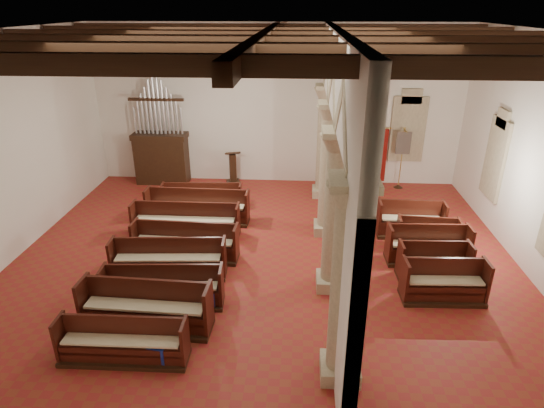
{
  "coord_description": "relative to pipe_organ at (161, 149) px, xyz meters",
  "views": [
    {
      "loc": [
        0.93,
        -11.27,
        6.58
      ],
      "look_at": [
        0.17,
        0.5,
        1.36
      ],
      "focal_mm": 30.0,
      "sensor_mm": 36.0,
      "label": 1
    }
  ],
  "objects": [
    {
      "name": "wall_left",
      "position": [
        -2.5,
        -5.5,
        1.63
      ],
      "size": [
        0.02,
        12.0,
        6.0
      ],
      "primitive_type": "cube",
      "color": "white",
      "rests_on": "floor"
    },
    {
      "name": "nave_pew_2",
      "position": [
        2.29,
        -7.98,
        -1.04
      ],
      "size": [
        2.86,
        0.85,
        1.0
      ],
      "rotation": [
        0.0,
        0.0,
        0.07
      ],
      "color": "black",
      "rests_on": "floor"
    },
    {
      "name": "wall_back",
      "position": [
        4.5,
        0.5,
        1.63
      ],
      "size": [
        14.0,
        0.02,
        6.0
      ],
      "primitive_type": "cube",
      "color": "white",
      "rests_on": "floor"
    },
    {
      "name": "nave_pew_4",
      "position": [
        2.3,
        -5.82,
        -1.02
      ],
      "size": [
        2.97,
        0.81,
        1.05
      ],
      "rotation": [
        0.0,
        0.0,
        -0.04
      ],
      "color": "black",
      "rests_on": "floor"
    },
    {
      "name": "hymnal_box_a",
      "position": [
        2.73,
        -9.92,
        -1.09
      ],
      "size": [
        0.39,
        0.33,
        0.35
      ],
      "primitive_type": "cube",
      "rotation": [
        0.0,
        0.0,
        -0.14
      ],
      "color": "navy",
      "rests_on": "floor"
    },
    {
      "name": "nave_pew_6",
      "position": [
        2.14,
        -3.48,
        -1.01
      ],
      "size": [
        3.37,
        0.82,
        1.1
      ],
      "rotation": [
        0.0,
        0.0,
        -0.03
      ],
      "color": "black",
      "rests_on": "floor"
    },
    {
      "name": "lectern",
      "position": [
        2.8,
        -0.01,
        -0.79
      ],
      "size": [
        0.66,
        0.7,
        1.4
      ],
      "rotation": [
        0.0,
        0.0,
        0.28
      ],
      "color": "#362111",
      "rests_on": "floor"
    },
    {
      "name": "dossal_curtain",
      "position": [
        8.0,
        0.42,
        -0.21
      ],
      "size": [
        1.8,
        0.07,
        2.17
      ],
      "color": "maroon",
      "rests_on": "floor"
    },
    {
      "name": "wall_right",
      "position": [
        11.5,
        -5.5,
        1.63
      ],
      "size": [
        0.02,
        12.0,
        6.0
      ],
      "primitive_type": "cube",
      "color": "white",
      "rests_on": "floor"
    },
    {
      "name": "aisle_pew_4",
      "position": [
        8.86,
        -4.03,
        -1.0
      ],
      "size": [
        2.01,
        0.77,
        1.11
      ],
      "rotation": [
        0.0,
        0.0,
        -0.02
      ],
      "color": "black",
      "rests_on": "floor"
    },
    {
      "name": "window_right_b",
      "position": [
        11.48,
        -3.0,
        0.83
      ],
      "size": [
        0.03,
        1.0,
        2.2
      ],
      "primitive_type": "cube",
      "color": "#35775C",
      "rests_on": "wall_right"
    },
    {
      "name": "wall_front",
      "position": [
        4.5,
        -11.5,
        1.63
      ],
      "size": [
        14.0,
        0.02,
        6.0
      ],
      "primitive_type": "cube",
      "color": "white",
      "rests_on": "floor"
    },
    {
      "name": "hymnal_box_c",
      "position": [
        3.1,
        -5.39,
        -1.11
      ],
      "size": [
        0.33,
        0.27,
        0.32
      ],
      "primitive_type": "cube",
      "rotation": [
        0.0,
        0.0,
        0.03
      ],
      "color": "#16199A",
      "rests_on": "floor"
    },
    {
      "name": "tube_heater_b",
      "position": [
        1.83,
        -9.76,
        -1.21
      ],
      "size": [
        0.95,
        0.28,
        0.1
      ],
      "primitive_type": "cylinder",
      "rotation": [
        0.0,
        1.57,
        -0.2
      ],
      "color": "silver",
      "rests_on": "floor"
    },
    {
      "name": "aisle_pew_0",
      "position": [
        8.94,
        -7.37,
        -1.01
      ],
      "size": [
        1.99,
        0.78,
        1.06
      ],
      "rotation": [
        0.0,
        0.0,
        0.04
      ],
      "color": "black",
      "rests_on": "floor"
    },
    {
      "name": "nave_pew_0",
      "position": [
        2.02,
        -9.86,
        -1.06
      ],
      "size": [
        2.58,
        0.67,
        0.95
      ],
      "rotation": [
        0.0,
        0.0,
        0.01
      ],
      "color": "black",
      "rests_on": "floor"
    },
    {
      "name": "aisle_pew_3",
      "position": [
        9.17,
        -4.94,
        -1.04
      ],
      "size": [
        1.77,
        0.76,
        0.99
      ],
      "rotation": [
        0.0,
        0.0,
        -0.06
      ],
      "color": "black",
      "rests_on": "floor"
    },
    {
      "name": "ceiling_beams",
      "position": [
        4.5,
        -5.5,
        4.45
      ],
      "size": [
        13.8,
        11.8,
        0.3
      ],
      "primitive_type": null,
      "color": "black",
      "rests_on": "wall_back"
    },
    {
      "name": "window_back",
      "position": [
        9.5,
        0.48,
        0.83
      ],
      "size": [
        1.0,
        0.03,
        2.2
      ],
      "primitive_type": "cube",
      "color": "#35775C",
      "rests_on": "wall_back"
    },
    {
      "name": "nave_pew_7",
      "position": [
        2.08,
        -2.56,
        -1.06
      ],
      "size": [
        2.77,
        0.81,
        0.95
      ],
      "rotation": [
        0.0,
        0.0,
        0.06
      ],
      "color": "black",
      "rests_on": "floor"
    },
    {
      "name": "hymnal_box_b",
      "position": [
        3.39,
        -8.04,
        -1.09
      ],
      "size": [
        0.42,
        0.38,
        0.35
      ],
      "primitive_type": "cube",
      "rotation": [
        0.0,
        0.0,
        -0.29
      ],
      "color": "navy",
      "rests_on": "floor"
    },
    {
      "name": "nave_pew_3",
      "position": [
        2.09,
        -6.74,
        -1.03
      ],
      "size": [
        3.01,
        0.89,
        1.04
      ],
      "rotation": [
        0.0,
        0.0,
        0.07
      ],
      "color": "black",
      "rests_on": "floor"
    },
    {
      "name": "floor",
      "position": [
        4.5,
        -5.5,
        -1.37
      ],
      "size": [
        14.0,
        14.0,
        0.0
      ],
      "primitive_type": "plane",
      "color": "maroon",
      "rests_on": "ground"
    },
    {
      "name": "processional_banner",
      "position": [
        9.29,
        -0.01,
        -0.57
      ],
      "size": [
        0.55,
        0.7,
        2.4
      ],
      "rotation": [
        0.0,
        0.0,
        0.01
      ],
      "color": "black",
      "rests_on": "floor"
    },
    {
      "name": "pipe_organ",
      "position": [
        0.0,
        0.0,
        0.0
      ],
      "size": [
        2.1,
        0.85,
        4.4
      ],
      "color": "black",
      "rests_on": "floor"
    },
    {
      "name": "aisle_pew_2",
      "position": [
        9.0,
        -5.6,
        -1.01
      ],
      "size": [
        2.24,
        0.8,
        1.08
      ],
      "rotation": [
        0.0,
        0.0,
        0.04
      ],
      "color": "black",
      "rests_on": "floor"
    },
    {
      "name": "arcade",
      "position": [
        6.3,
        -5.5,
        2.19
      ],
      "size": [
        0.9,
        11.9,
        6.0
      ],
      "color": "#C5B892",
      "rests_on": "floor"
    },
    {
      "name": "nave_pew_1",
      "position": [
        2.17,
        -8.86,
        -0.99
      ],
      "size": [
        2.87,
        0.88,
        1.14
      ],
      "rotation": [
        0.0,
        0.0,
        -0.04
      ],
      "color": "black",
      "rests_on": "floor"
    },
    {
      "name": "aisle_pew_1",
      "position": [
        8.95,
        -6.43,
        -1.03
      ],
      "size": [
        1.84,
        0.75,
        1.01
      ],
      "rotation": [
        0.0,
        0.0,
        0.04
      ],
      "color": "black",
      "rests_on": "floor"
    },
    {
      "name": "ceiling",
      "position": [
        4.5,
        -5.5,
        4.63
      ],
      "size": [
        14.0,
        14.0,
        0.0
      ],
      "primitive_type": "plane",
      "rotation": [
        3.14,
        0.0,
        0.0
      ],
      "color": "black",
      "rests_on": "wall_back"
    },
    {
      "name": "nave_pew_5",
      "position": [
        1.99,
        -4.47,
        -1.03
      ],
      "size": [
        3.29,
        0.7,
        1.05
      ],
      "rotation": [
        0.0,
        0.0,
        0.0
      ],
      "color": "black",
      "rests_on": "floor"
    },
    {
      "name": "tube_heater_a",
      "position": [
        1.41,
        -9.48,
        -1.21
      ],
      "size": [
        1.1,
        0.12,
        0.11
      ],
      "primitive_type": "cylinder",
      "rotation": [
        0.0,
        1.57,
        0.01
      ],
      "color": "silver",
      "rests_on": "floor"
    }
  ]
}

